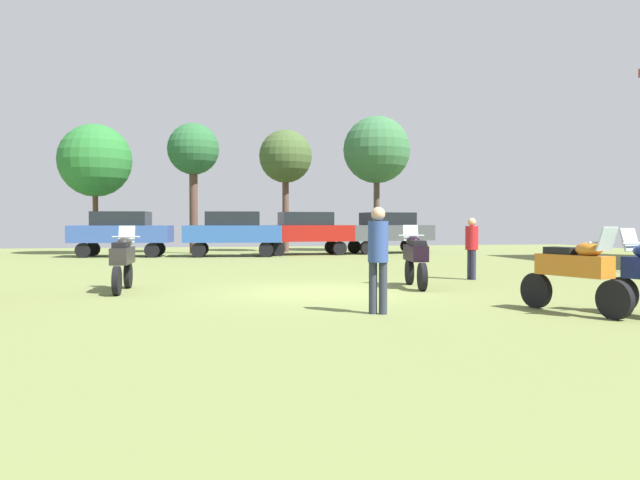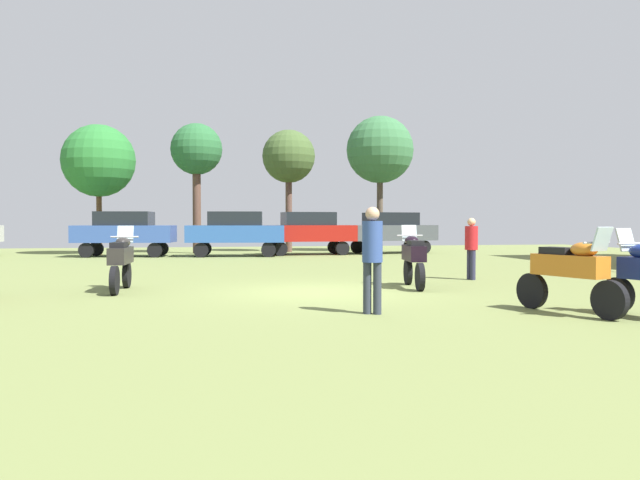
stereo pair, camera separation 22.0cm
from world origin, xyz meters
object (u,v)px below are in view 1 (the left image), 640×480
car_4 (121,230)px  tree_2 (95,161)px  car_5 (233,230)px  tree_5 (377,150)px  motorcycle_1 (575,271)px  motorcycle_2 (415,257)px  motorcycle_4 (123,259)px  person_1 (472,244)px  person_2 (378,251)px  car_2 (388,230)px  tree_1 (286,158)px  tree_4 (193,151)px  car_1 (306,230)px

car_4 → tree_2: size_ratio=0.73×
car_5 → tree_5: (7.65, 3.31, 4.09)m
motorcycle_1 → motorcycle_2: bearing=-94.0°
motorcycle_4 → car_5: 14.36m
person_1 → person_2: (-4.29, -5.63, 0.09)m
car_5 → car_2: bearing=-74.0°
motorcycle_4 → tree_2: bearing=103.2°
car_4 → tree_1: bearing=-60.9°
car_4 → person_1: 16.99m
tree_4 → tree_5: 9.36m
tree_5 → car_4: bearing=-168.2°
car_5 → tree_1: 6.02m
motorcycle_4 → motorcycle_1: bearing=-29.6°
car_2 → tree_5: (0.04, 2.02, 4.09)m
motorcycle_1 → car_2: size_ratio=0.47×
motorcycle_2 → tree_2: 20.10m
motorcycle_2 → motorcycle_1: bearing=-67.6°
car_5 → person_1: (5.50, -12.76, -0.21)m
motorcycle_2 → tree_4: (-5.03, 17.55, 4.26)m
car_2 → person_1: bearing=161.9°
car_2 → car_5: 7.72m
tree_1 → tree_5: 4.76m
motorcycle_1 → motorcycle_2: 4.73m
car_4 → tree_2: 4.15m
person_2 → car_4: bearing=133.4°
motorcycle_1 → tree_1: size_ratio=0.34×
car_5 → person_2: size_ratio=2.50×
motorcycle_2 → car_5: bearing=111.4°
car_1 → tree_5: (4.22, 2.53, 4.09)m
motorcycle_2 → car_2: 16.28m
person_2 → tree_4: 22.07m
car_5 → tree_4: bearing=35.0°
person_1 → tree_2: bearing=-150.7°
car_1 → car_4: (-8.28, -0.07, 0.00)m
motorcycle_1 → car_5: bearing=-94.7°
motorcycle_2 → motorcycle_4: 6.66m
car_4 → car_5: same height
tree_2 → tree_5: size_ratio=0.87×
car_4 → tree_4: bearing=-44.6°
tree_2 → tree_4: tree_4 is taller
motorcycle_4 → tree_4: 17.69m
tree_1 → tree_5: size_ratio=0.89×
motorcycle_4 → tree_5: tree_5 is taller
car_1 → motorcycle_2: bearing=176.5°
tree_2 → person_2: bearing=-70.7°
motorcycle_4 → person_2: size_ratio=1.19×
motorcycle_2 → tree_5: (4.33, 17.72, 4.54)m
car_2 → person_1: size_ratio=2.76×
car_5 → car_4: bearing=88.1°
person_1 → motorcycle_1: bearing=-17.1°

